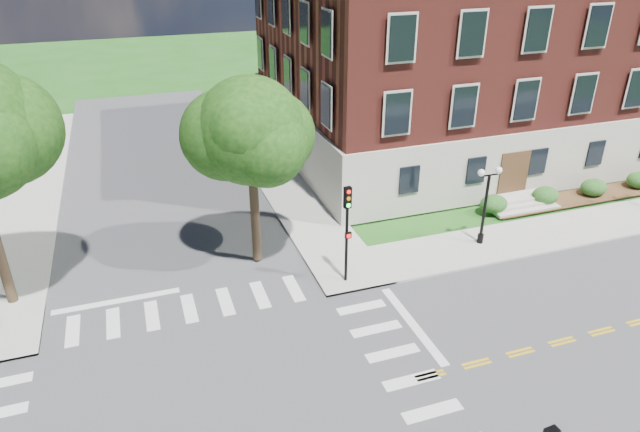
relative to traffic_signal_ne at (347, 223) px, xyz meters
name	(u,v)px	position (x,y,z in m)	size (l,w,h in m)	color
ground	(218,430)	(-7.28, -6.92, -3.19)	(160.00, 160.00, 0.00)	#1E5016
road_ew	(218,430)	(-7.28, -6.92, -3.18)	(90.00, 12.00, 0.01)	#3D3D3F
road_ns	(218,430)	(-7.28, -6.92, -3.18)	(12.00, 90.00, 0.01)	#3D3D3F
sidewalk_ne	(416,189)	(8.09, 8.46, -3.13)	(34.00, 34.00, 0.12)	#9E9B93
crosswalk_east	(411,381)	(-0.08, -6.92, -3.19)	(2.20, 10.20, 0.02)	silver
stop_bar_east	(413,324)	(1.52, -3.92, -3.19)	(0.40, 5.50, 0.00)	silver
main_building	(489,32)	(16.71, 15.08, 5.15)	(30.60, 22.40, 16.50)	#B4AE9F
shrub_row	(614,193)	(19.72, 3.88, -3.19)	(18.00, 2.00, 1.30)	#1F4416
tree_d	(250,131)	(-3.49, 3.27, 3.62)	(4.98, 4.98, 9.20)	#322619
traffic_signal_ne	(347,223)	(0.00, 0.00, 0.00)	(0.35, 0.39, 4.80)	black
twin_lamp_west	(486,201)	(8.02, 1.05, -0.66)	(1.36, 0.36, 4.23)	black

